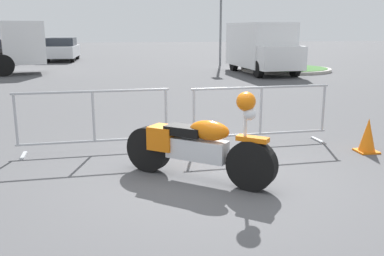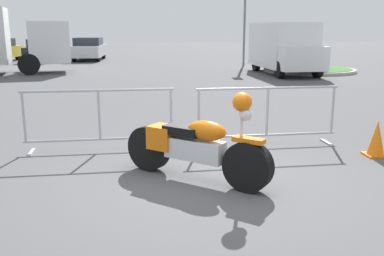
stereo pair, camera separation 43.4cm
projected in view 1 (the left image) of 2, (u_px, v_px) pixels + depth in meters
The scene contains 9 objects.
ground_plane at pixel (209, 181), 5.94m from camera, with size 120.00×120.00×0.00m, color #4C4C4F.
motorcycle at pixel (197, 146), 5.90m from camera, with size 1.91×1.56×1.29m.
crowd_barrier_near at pixel (94, 120), 7.20m from camera, with size 2.57×0.55×1.07m.
crowd_barrier_far at pixel (261, 114), 7.69m from camera, with size 2.57×0.55×1.07m.
delivery_van at pixel (261, 46), 19.94m from camera, with size 2.23×5.10×2.31m.
parked_car_black at pixel (16, 50), 26.70m from camera, with size 1.77×4.16×1.40m.
parked_car_silver at pixel (63, 49), 27.61m from camera, with size 1.87×4.38×1.47m.
planter_island at pixel (286, 64), 21.08m from camera, with size 4.40×4.40×1.15m.
traffic_cone at pixel (368, 136), 7.28m from camera, with size 0.34×0.34×0.59m.
Camera 1 is at (-1.19, -5.49, 2.08)m, focal length 40.00 mm.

